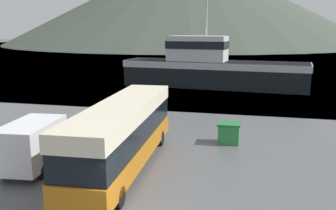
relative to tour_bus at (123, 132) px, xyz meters
name	(u,v)px	position (x,y,z in m)	size (l,w,h in m)	color
water_surface	(248,46)	(2.47, 133.51, -1.92)	(240.00, 240.00, 0.00)	slate
tour_bus	(123,132)	(0.00, 0.00, 0.00)	(3.04, 12.03, 3.44)	#B26614
delivery_van	(37,142)	(-4.44, -0.78, -0.62)	(2.61, 5.93, 2.48)	silver
fishing_boat	(211,68)	(1.02, 28.15, 0.42)	(22.45, 7.12, 12.62)	black
storage_bin	(229,133)	(4.91, 5.58, -1.26)	(1.41, 1.26, 1.30)	#287F3D
mooring_bollard	(150,109)	(-2.13, 12.06, -1.43)	(0.35, 0.35, 0.90)	black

